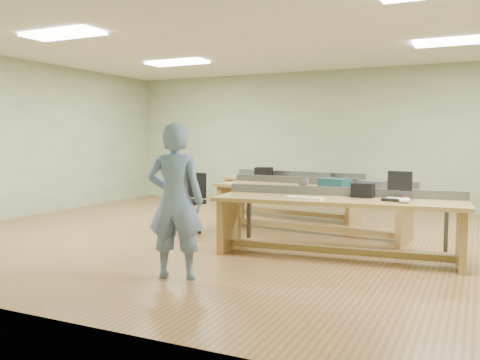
# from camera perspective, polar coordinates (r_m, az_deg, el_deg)

# --- Properties ---
(floor) EXTENTS (10.00, 10.00, 0.00)m
(floor) POSITION_cam_1_polar(r_m,az_deg,el_deg) (7.76, 2.86, -6.45)
(floor) COLOR olive
(floor) RESTS_ON ground
(ceiling) EXTENTS (10.00, 10.00, 0.00)m
(ceiling) POSITION_cam_1_polar(r_m,az_deg,el_deg) (7.77, 2.96, 15.83)
(ceiling) COLOR silver
(ceiling) RESTS_ON wall_back
(wall_back) EXTENTS (10.00, 0.04, 3.00)m
(wall_back) POSITION_cam_1_polar(r_m,az_deg,el_deg) (11.42, 10.66, 4.60)
(wall_back) COLOR #9CB186
(wall_back) RESTS_ON floor
(wall_front) EXTENTS (10.00, 0.04, 3.00)m
(wall_front) POSITION_cam_1_polar(r_m,az_deg,el_deg) (4.21, -18.50, 4.49)
(wall_front) COLOR #9CB186
(wall_front) RESTS_ON floor
(wall_left) EXTENTS (0.04, 8.00, 3.00)m
(wall_left) POSITION_cam_1_polar(r_m,az_deg,el_deg) (10.60, -23.00, 4.32)
(wall_left) COLOR #9CB186
(wall_left) RESTS_ON floor
(fluor_panels) EXTENTS (6.20, 3.50, 0.03)m
(fluor_panels) POSITION_cam_1_polar(r_m,az_deg,el_deg) (7.76, 2.96, 15.61)
(fluor_panels) COLOR white
(fluor_panels) RESTS_ON ceiling
(workbench_front) EXTENTS (3.14, 1.11, 0.86)m
(workbench_front) POSITION_cam_1_polar(r_m,az_deg,el_deg) (6.49, 10.85, -3.69)
(workbench_front) COLOR #AD8D49
(workbench_front) RESTS_ON floor
(workbench_mid) EXTENTS (3.22, 1.19, 0.86)m
(workbench_mid) POSITION_cam_1_polar(r_m,az_deg,el_deg) (8.08, 7.93, -2.01)
(workbench_mid) COLOR #AD8D49
(workbench_mid) RESTS_ON floor
(workbench_back) EXTENTS (2.79, 1.09, 0.86)m
(workbench_back) POSITION_cam_1_polar(r_m,az_deg,el_deg) (9.72, 5.78, -0.93)
(workbench_back) COLOR #AD8D49
(workbench_back) RESTS_ON floor
(person) EXTENTS (0.70, 0.56, 1.67)m
(person) POSITION_cam_1_polar(r_m,az_deg,el_deg) (5.44, -7.27, -2.36)
(person) COLOR #688CAA
(person) RESTS_ON floor
(laptop_base) EXTENTS (0.33, 0.29, 0.03)m
(laptop_base) POSITION_cam_1_polar(r_m,az_deg,el_deg) (6.37, 17.15, -2.12)
(laptop_base) COLOR black
(laptop_base) RESTS_ON workbench_front
(laptop_screen) EXTENTS (0.30, 0.06, 0.23)m
(laptop_screen) POSITION_cam_1_polar(r_m,az_deg,el_deg) (6.46, 17.51, -0.09)
(laptop_screen) COLOR black
(laptop_screen) RESTS_ON laptop_base
(keyboard) EXTENTS (0.47, 0.18, 0.03)m
(keyboard) POSITION_cam_1_polar(r_m,az_deg,el_deg) (6.31, 7.29, -2.03)
(keyboard) COLOR silver
(keyboard) RESTS_ON workbench_front
(trackball_mouse) EXTENTS (0.16, 0.18, 0.07)m
(trackball_mouse) POSITION_cam_1_polar(r_m,az_deg,el_deg) (6.19, 18.03, -2.16)
(trackball_mouse) COLOR white
(trackball_mouse) RESTS_ON workbench_front
(camera_bag) EXTENTS (0.28, 0.19, 0.19)m
(camera_bag) POSITION_cam_1_polar(r_m,az_deg,el_deg) (6.62, 13.63, -1.13)
(camera_bag) COLOR black
(camera_bag) RESTS_ON workbench_front
(task_chair) EXTENTS (0.58, 0.58, 0.95)m
(task_chair) POSITION_cam_1_polar(r_m,az_deg,el_deg) (8.15, -5.80, -3.46)
(task_chair) COLOR black
(task_chair) RESTS_ON floor
(parts_bin_teal) EXTENTS (0.49, 0.42, 0.15)m
(parts_bin_teal) POSITION_cam_1_polar(r_m,az_deg,el_deg) (7.80, 10.60, -0.36)
(parts_bin_teal) COLOR #13393E
(parts_bin_teal) RESTS_ON workbench_mid
(parts_bin_grey) EXTENTS (0.49, 0.40, 0.11)m
(parts_bin_grey) POSITION_cam_1_polar(r_m,az_deg,el_deg) (7.93, 14.78, -0.47)
(parts_bin_grey) COLOR #3A3A3D
(parts_bin_grey) RESTS_ON workbench_mid
(mug) EXTENTS (0.16, 0.16, 0.11)m
(mug) POSITION_cam_1_polar(r_m,az_deg,el_deg) (8.03, 7.03, -0.32)
(mug) COLOR #3A3A3D
(mug) RESTS_ON workbench_mid
(drinks_can) EXTENTS (0.06, 0.06, 0.11)m
(drinks_can) POSITION_cam_1_polar(r_m,az_deg,el_deg) (8.09, 7.53, -0.26)
(drinks_can) COLOR silver
(drinks_can) RESTS_ON workbench_mid
(storage_box_back) EXTENTS (0.36, 0.28, 0.19)m
(storage_box_back) POSITION_cam_1_polar(r_m,az_deg,el_deg) (9.94, 2.69, 0.90)
(storage_box_back) COLOR black
(storage_box_back) RESTS_ON workbench_back
(tray_back) EXTENTS (0.34, 0.28, 0.12)m
(tray_back) POSITION_cam_1_polar(r_m,az_deg,el_deg) (9.46, 9.22, 0.46)
(tray_back) COLOR #3A3A3D
(tray_back) RESTS_ON workbench_back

